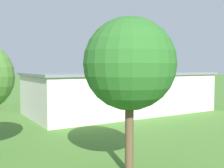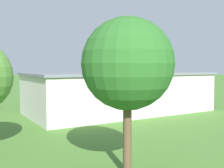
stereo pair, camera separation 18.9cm
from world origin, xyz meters
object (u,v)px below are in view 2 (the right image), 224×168
car_yellow (28,101)px  person_walking_on_apron (112,95)px  car_silver (134,95)px  tree_by_windsock (127,64)px  hangar (120,92)px  biplane (124,77)px  person_near_hangar_door (98,95)px

car_yellow → person_walking_on_apron: 18.91m
car_silver → person_walking_on_apron: (4.64, -1.97, -0.09)m
car_yellow → car_silver: bearing=177.7°
tree_by_windsock → car_yellow: bearing=-92.5°
hangar → tree_by_windsock: tree_by_windsock is taller
biplane → person_walking_on_apron: size_ratio=4.61×
car_silver → tree_by_windsock: bearing=55.4°
biplane → person_walking_on_apron: bearing=44.6°
car_silver → person_near_hangar_door: 8.23m
person_walking_on_apron → person_near_hangar_door: person_near_hangar_door is taller
biplane → person_near_hangar_door: biplane is taller
person_walking_on_apron → car_silver: bearing=157.0°
car_silver → car_yellow: bearing=-2.3°
biplane → person_near_hangar_door: bearing=26.5°
tree_by_windsock → biplane: bearing=-121.5°
car_silver → car_yellow: 23.55m
hangar → person_walking_on_apron: 17.95m
car_silver → tree_by_windsock: size_ratio=0.41×
car_yellow → person_near_hangar_door: 17.20m
person_near_hangar_door → car_silver: bearing=145.0°
person_near_hangar_door → person_walking_on_apron: bearing=127.4°
car_yellow → person_walking_on_apron: (-18.89, -1.01, -0.04)m
person_walking_on_apron → tree_by_windsock: (20.54, 38.47, 6.60)m
person_walking_on_apron → person_near_hangar_door: bearing=-52.6°
hangar → person_near_hangar_door: size_ratio=17.68×
biplane → car_yellow: (26.65, 8.67, -3.65)m
tree_by_windsock → person_near_hangar_door: bearing=-114.1°
car_silver → person_walking_on_apron: car_silver is taller
biplane → tree_by_windsock: 54.20m
car_yellow → person_near_hangar_door: person_near_hangar_door is taller
car_yellow → person_walking_on_apron: car_yellow is taller
hangar → car_silver: bearing=-131.1°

